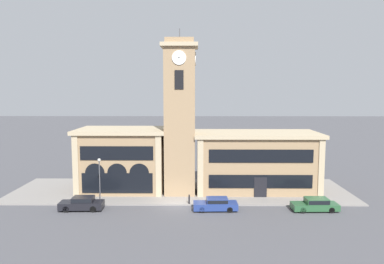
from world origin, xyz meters
TOP-DOWN VIEW (x-y plane):
  - ground_plane at (0.00, 0.00)m, footprint 300.00×300.00m
  - sidewalk_kerb at (0.00, 6.16)m, footprint 42.35×12.33m
  - clock_tower at (0.00, 4.97)m, footprint 4.38×4.38m
  - town_hall_left_wing at (-7.44, 6.70)m, footprint 11.30×7.89m
  - town_hall_right_wing at (9.66, 6.71)m, footprint 15.73×7.89m
  - parked_car_near at (-10.29, -1.55)m, footprint 4.66×1.95m
  - parked_car_mid at (4.11, -1.55)m, footprint 4.76×1.93m
  - parked_car_far at (14.75, -1.55)m, footprint 4.92×1.99m
  - street_lamp at (-8.90, 0.64)m, footprint 0.36×0.36m
  - bollard at (1.20, 0.34)m, footprint 0.18×0.18m
  - fire_hydrant at (4.12, 0.38)m, footprint 0.22×0.22m

SIDE VIEW (x-z plane):
  - ground_plane at x=0.00m, z-range 0.00..0.00m
  - sidewalk_kerb at x=0.00m, z-range 0.00..0.15m
  - fire_hydrant at x=4.12m, z-range 0.13..1.00m
  - bollard at x=1.20m, z-range 0.14..1.20m
  - parked_car_mid at x=4.11m, z-range 0.03..1.40m
  - parked_car_far at x=14.75m, z-range 0.03..1.42m
  - parked_car_near at x=-10.29m, z-range 0.03..1.49m
  - street_lamp at x=-8.90m, z-range 1.00..6.09m
  - town_hall_right_wing at x=9.66m, z-range 0.03..7.58m
  - town_hall_left_wing at x=-7.44m, z-range 0.03..8.02m
  - clock_tower at x=0.00m, z-range -0.54..19.61m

